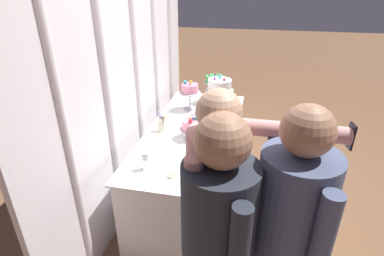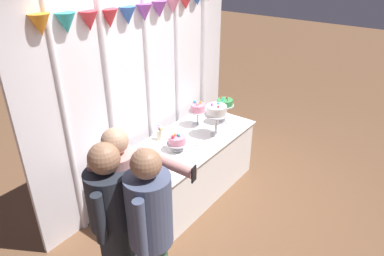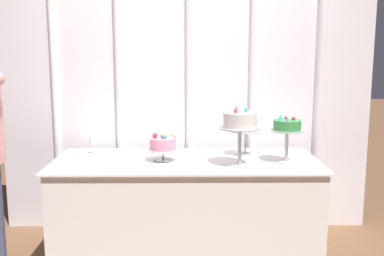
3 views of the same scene
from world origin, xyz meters
name	(u,v)px [view 1 (image 1 of 3)]	position (x,y,z in m)	size (l,w,h in m)	color
ground_plane	(202,193)	(0.00, 0.00, 0.00)	(24.00, 24.00, 0.00)	brown
draped_curtain	(133,57)	(0.02, 0.67, 1.42)	(3.24, 0.18, 2.58)	white
cake_table	(193,162)	(0.00, 0.10, 0.38)	(2.02, 0.85, 0.76)	white
cake_display_leftmost	(193,126)	(-0.17, 0.07, 0.88)	(0.24, 0.24, 0.21)	#B2B2B7
cake_display_midleft	(220,87)	(0.39, -0.09, 1.07)	(0.29, 0.29, 0.44)	#B2B2B7
cake_display_midright	(190,90)	(0.47, 0.24, 0.98)	(0.23, 0.23, 0.33)	#B2B2B7
cake_display_rightmost	(215,81)	(0.75, 0.01, 1.01)	(0.24, 0.24, 0.36)	#B2B2B7
wine_glass	(145,157)	(-0.75, 0.31, 0.86)	(0.06, 0.06, 0.15)	silver
flower_vase	(162,123)	(-0.11, 0.38, 0.84)	(0.09, 0.10, 0.20)	beige
tealight_far_left	(171,176)	(-0.82, 0.09, 0.77)	(0.04, 0.04, 0.04)	beige
tealight_near_left	(209,159)	(-0.51, -0.14, 0.76)	(0.05, 0.05, 0.03)	beige
tealight_near_right	(210,128)	(0.04, -0.06, 0.77)	(0.05, 0.05, 0.04)	beige
guest_girl_blue_dress	(216,220)	(-1.36, -0.31, 0.93)	(0.43, 0.80, 1.65)	#4C5675
guest_man_dark_suit	(217,250)	(-1.51, -0.34, 0.88)	(0.47, 0.47, 1.60)	#282D38
guest_man_pink_jacket	(286,245)	(-1.42, -0.67, 0.89)	(0.47, 0.46, 1.63)	#3D6B4C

